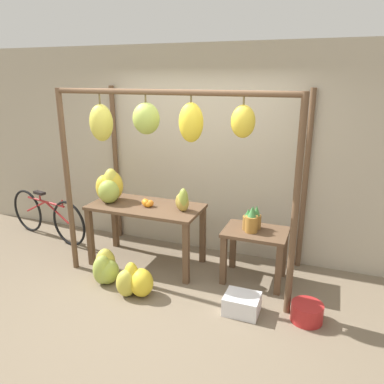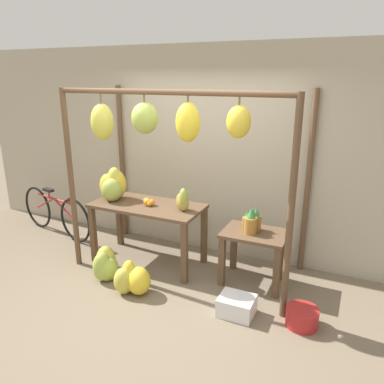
{
  "view_description": "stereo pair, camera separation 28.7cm",
  "coord_description": "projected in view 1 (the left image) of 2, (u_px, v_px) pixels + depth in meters",
  "views": [
    {
      "loc": [
        1.64,
        -3.18,
        2.4
      ],
      "look_at": [
        0.1,
        0.82,
        1.06
      ],
      "focal_mm": 35.0,
      "sensor_mm": 36.0,
      "label": 1
    },
    {
      "loc": [
        1.9,
        -3.07,
        2.4
      ],
      "look_at": [
        0.1,
        0.82,
        1.06
      ],
      "focal_mm": 35.0,
      "sensor_mm": 36.0,
      "label": 2
    }
  ],
  "objects": [
    {
      "name": "stall_awning",
      "position": [
        169.0,
        141.0,
        4.1
      ],
      "size": [
        2.78,
        1.26,
        2.27
      ],
      "color": "brown",
      "rests_on": "ground_plane"
    },
    {
      "name": "display_table_side",
      "position": [
        255.0,
        243.0,
        4.46
      ],
      "size": [
        0.75,
        0.54,
        0.65
      ],
      "color": "brown",
      "rests_on": "ground_plane"
    },
    {
      "name": "banana_pile_ground_right",
      "position": [
        135.0,
        282.0,
        4.24
      ],
      "size": [
        0.51,
        0.42,
        0.39
      ],
      "color": "yellow",
      "rests_on": "ground_plane"
    },
    {
      "name": "banana_pile_on_table",
      "position": [
        110.0,
        187.0,
        4.92
      ],
      "size": [
        0.44,
        0.42,
        0.43
      ],
      "color": "gold",
      "rests_on": "display_table_main"
    },
    {
      "name": "fruit_crate_white",
      "position": [
        242.0,
        304.0,
        3.94
      ],
      "size": [
        0.36,
        0.3,
        0.2
      ],
      "color": "silver",
      "rests_on": "ground_plane"
    },
    {
      "name": "blue_bucket",
      "position": [
        307.0,
        312.0,
        3.81
      ],
      "size": [
        0.32,
        0.32,
        0.19
      ],
      "color": "#AD2323",
      "rests_on": "ground_plane"
    },
    {
      "name": "papaya_pile",
      "position": [
        183.0,
        201.0,
        4.55
      ],
      "size": [
        0.21,
        0.18,
        0.29
      ],
      "color": "#B2993D",
      "rests_on": "display_table_main"
    },
    {
      "name": "parked_bicycle",
      "position": [
        47.0,
        216.0,
        5.69
      ],
      "size": [
        1.64,
        0.38,
        0.73
      ],
      "color": "black",
      "rests_on": "ground_plane"
    },
    {
      "name": "pineapple_cluster",
      "position": [
        252.0,
        220.0,
        4.4
      ],
      "size": [
        0.21,
        0.26,
        0.31
      ],
      "color": "#B27F38",
      "rests_on": "display_table_side"
    },
    {
      "name": "banana_pile_ground_left",
      "position": [
        105.0,
        268.0,
        4.52
      ],
      "size": [
        0.41,
        0.43,
        0.4
      ],
      "color": "#9EB247",
      "rests_on": "ground_plane"
    },
    {
      "name": "ground_plane",
      "position": [
        156.0,
        304.0,
        4.11
      ],
      "size": [
        20.0,
        20.0,
        0.0
      ],
      "primitive_type": "plane",
      "color": "#756651"
    },
    {
      "name": "orange_pile",
      "position": [
        147.0,
        203.0,
        4.73
      ],
      "size": [
        0.17,
        0.13,
        0.09
      ],
      "color": "orange",
      "rests_on": "display_table_main"
    },
    {
      "name": "shop_wall_back",
      "position": [
        204.0,
        153.0,
        5.08
      ],
      "size": [
        8.0,
        0.08,
        2.8
      ],
      "color": "#B2A893",
      "rests_on": "ground_plane"
    },
    {
      "name": "display_table_main",
      "position": [
        146.0,
        215.0,
        4.82
      ],
      "size": [
        1.45,
        0.69,
        0.81
      ],
      "color": "brown",
      "rests_on": "ground_plane"
    }
  ]
}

